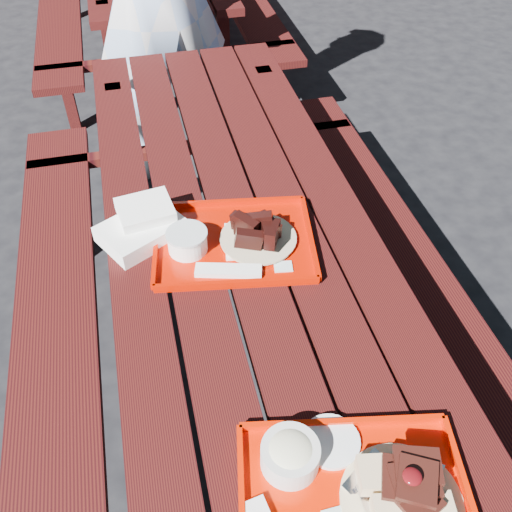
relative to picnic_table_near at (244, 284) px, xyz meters
The scene contains 5 objects.
ground 0.56m from the picnic_table_near, ahead, with size 60.00×60.00×0.00m, color black.
picnic_table_near is the anchor object (origin of this frame).
near_tray 0.78m from the picnic_table_near, 86.83° to the right, with size 0.48×0.40×0.13m.
far_tray 0.22m from the picnic_table_near, 141.97° to the right, with size 0.47×0.40×0.07m.
white_cloth 0.36m from the picnic_table_near, 164.38° to the left, with size 0.26×0.24×0.09m.
Camera 1 is at (-0.24, -1.14, 1.81)m, focal length 40.00 mm.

